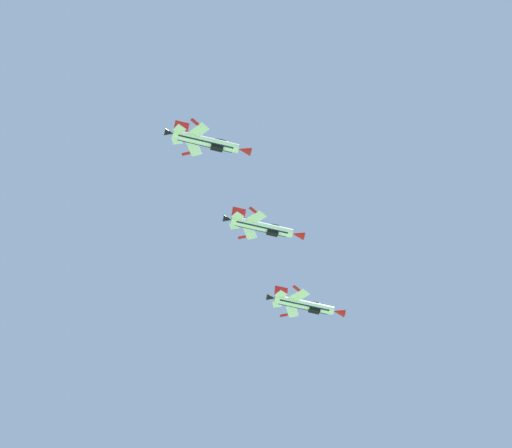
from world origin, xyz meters
name	(u,v)px	position (x,y,z in m)	size (l,w,h in m)	color
fighter_jet_lead	(305,305)	(40.81, 93.80, 150.32)	(15.94, 10.14, 4.85)	white
fighter_jet_left_wing	(263,227)	(28.20, 80.65, 152.89)	(15.94, 9.78, 5.19)	white
fighter_jet_right_wing	(207,142)	(13.25, 65.95, 151.67)	(15.94, 9.66, 5.27)	white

